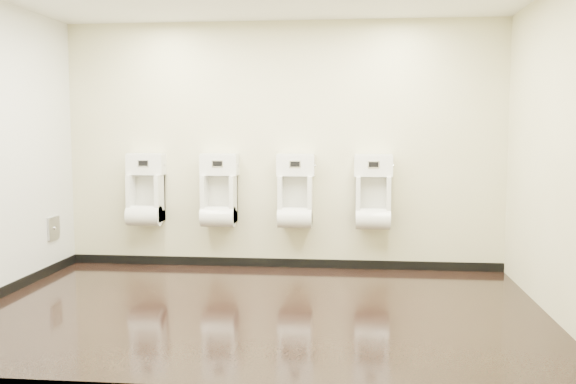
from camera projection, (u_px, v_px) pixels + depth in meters
The scene contains 10 objects.
ground at pixel (260, 309), 5.69m from camera, with size 5.00×3.50×0.00m, color black.
back_wall at pixel (282, 146), 7.29m from camera, with size 5.00×0.02×2.80m, color beige.
front_wall at pixel (216, 161), 3.82m from camera, with size 5.00×0.02×2.80m, color beige.
right_wall at pixel (558, 152), 5.30m from camera, with size 0.02×3.50×2.80m, color beige.
skirting_back at pixel (282, 263), 7.41m from camera, with size 5.00×0.02×0.10m, color black.
access_panel at pixel (53, 228), 7.09m from camera, with size 0.04×0.25×0.25m.
urinal_0 at pixel (146, 195), 7.36m from camera, with size 0.43×0.33×0.81m.
urinal_1 at pixel (219, 196), 7.27m from camera, with size 0.43×0.33×0.81m.
urinal_2 at pixel (295, 197), 7.18m from camera, with size 0.43×0.33×0.81m.
urinal_3 at pixel (373, 197), 7.09m from camera, with size 0.43×0.33×0.81m.
Camera 1 is at (0.82, -5.51, 1.58)m, focal length 40.00 mm.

